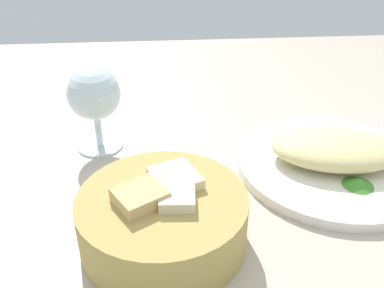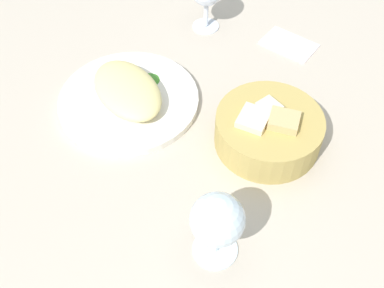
# 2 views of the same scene
# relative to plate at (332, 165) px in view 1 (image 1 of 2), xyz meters

# --- Properties ---
(ground_plane) EXTENTS (1.40, 1.40, 0.02)m
(ground_plane) POSITION_rel_plate_xyz_m (0.11, 0.10, -0.02)
(ground_plane) COLOR #B7AA99
(plate) EXTENTS (0.26, 0.26, 0.01)m
(plate) POSITION_rel_plate_xyz_m (0.00, 0.00, 0.00)
(plate) COLOR white
(plate) RESTS_ON ground_plane
(omelette) EXTENTS (0.19, 0.13, 0.04)m
(omelette) POSITION_rel_plate_xyz_m (0.00, 0.00, 0.03)
(omelette) COLOR #E4D489
(omelette) RESTS_ON plate
(lettuce_garnish) EXTENTS (0.04, 0.04, 0.01)m
(lettuce_garnish) POSITION_rel_plate_xyz_m (-0.01, 0.06, 0.01)
(lettuce_garnish) COLOR #3F862A
(lettuce_garnish) RESTS_ON plate
(bread_basket) EXTENTS (0.18, 0.18, 0.08)m
(bread_basket) POSITION_rel_plate_xyz_m (0.24, 0.12, 0.03)
(bread_basket) COLOR tan
(bread_basket) RESTS_ON ground_plane
(wine_glass_near) EXTENTS (0.08, 0.08, 0.13)m
(wine_glass_near) POSITION_rel_plate_xyz_m (0.33, -0.09, 0.08)
(wine_glass_near) COLOR silver
(wine_glass_near) RESTS_ON ground_plane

